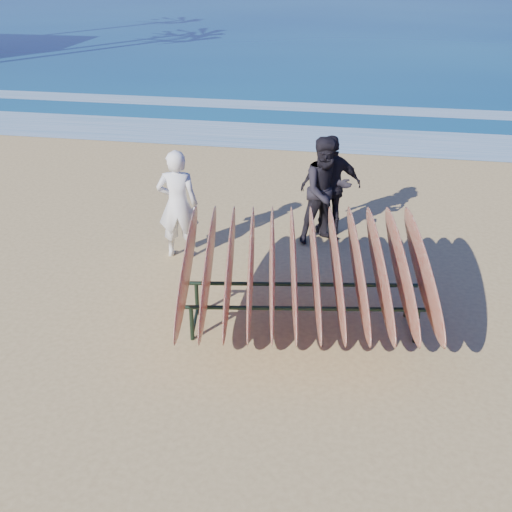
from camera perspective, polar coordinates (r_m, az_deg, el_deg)
The scene contains 7 objects.
ground at distance 8.50m, azimuth -0.98°, elevation -8.12°, with size 120.00×120.00×0.00m, color tan.
foam_near at distance 17.60m, azimuth 5.51°, elevation 10.38°, with size 160.00×160.00×0.00m, color white.
foam_far at distance 20.98m, azimuth 6.44°, elevation 12.94°, with size 160.00×160.00×0.00m, color white.
surfboard_rack at distance 8.47m, azimuth 4.31°, elevation -1.12°, with size 3.60×3.40×1.49m.
person_white at distance 10.58m, azimuth -6.97°, elevation 4.57°, with size 0.67×0.44×1.84m, color silver.
person_dark_a at distance 11.09m, azimuth 6.26°, elevation 5.77°, with size 0.92×0.71×1.89m, color black.
person_dark_b at distance 11.42m, azimuth 6.67°, elevation 6.19°, with size 1.07×0.44×1.82m, color black.
Camera 1 is at (1.41, -6.87, 4.81)m, focal length 45.00 mm.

